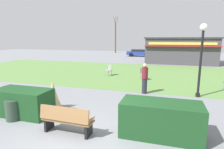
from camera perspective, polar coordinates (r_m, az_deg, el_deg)
ground_plane at (r=6.13m, az=-10.42°, el=-18.94°), size 80.00×80.00×0.00m
lawn_patch at (r=16.76m, az=7.79°, el=0.37°), size 36.00×12.00×0.01m
park_bench at (r=6.33m, az=-13.56°, el=-13.18°), size 1.71×0.57×0.95m
hedge_left at (r=8.39m, az=-25.37°, el=-7.57°), size 2.26×1.10×1.05m
hedge_right at (r=6.21m, az=14.51°, el=-12.99°), size 2.46×1.10×1.10m
ornamental_grass_behind_left at (r=8.68m, az=-17.41°, el=-6.64°), size 0.74×0.74×0.98m
ornamental_grass_behind_right at (r=8.50m, az=-17.40°, el=-5.98°), size 0.65×0.65×1.27m
lamppost_mid at (r=10.57m, az=25.49°, el=6.34°), size 0.36×0.36×3.76m
trash_bin at (r=8.08m, az=-27.87°, el=-9.51°), size 0.52×0.52×0.77m
food_kiosk at (r=25.00m, az=19.86°, el=6.94°), size 8.37×4.96×3.17m
cafe_chair_west at (r=14.15m, az=9.44°, el=0.54°), size 0.62×0.62×0.89m
cafe_chair_east at (r=15.54m, az=-0.89°, el=1.61°), size 0.61×0.61×0.89m
person_strolling at (r=10.55m, az=9.88°, el=-1.14°), size 0.34×0.34×1.69m
parked_car_west_slot at (r=32.92m, az=8.24°, el=6.60°), size 4.24×2.13×1.20m
tree_left_bg at (r=40.83m, az=1.05°, el=11.38°), size 0.91×0.96×7.53m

